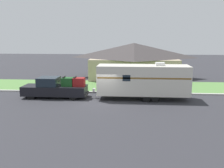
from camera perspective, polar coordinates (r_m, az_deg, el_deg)
name	(u,v)px	position (r m, az deg, el deg)	size (l,w,h in m)	color
ground_plane	(102,102)	(22.52, -2.20, -4.21)	(120.00, 120.00, 0.00)	#2D2D33
curb_strip	(107,92)	(26.12, -1.25, -1.93)	(80.00, 0.30, 0.14)	beige
lawn_strip	(110,86)	(29.68, -0.54, -0.47)	(80.00, 7.00, 0.03)	#568442
house_across_street	(134,60)	(35.78, 5.03, 5.54)	(12.83, 8.54, 4.91)	tan
pickup_truck	(56,88)	(24.76, -12.78, -0.91)	(6.26, 2.07, 2.07)	black
travel_trailer	(143,80)	(23.50, 7.11, 0.95)	(9.40, 2.43, 3.48)	black
mailbox	(133,83)	(26.83, 4.77, 0.30)	(0.48, 0.20, 1.23)	brown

